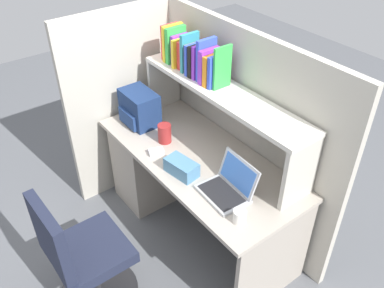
{
  "coord_description": "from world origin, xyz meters",
  "views": [
    {
      "loc": [
        1.75,
        -1.38,
        2.48
      ],
      "look_at": [
        0.0,
        -0.05,
        0.85
      ],
      "focal_mm": 38.39,
      "sensor_mm": 36.0,
      "label": 1
    }
  ],
  "objects_px": {
    "laptop": "(228,187)",
    "paper_cup": "(240,216)",
    "computer_mouse": "(156,152)",
    "snack_canister": "(165,133)",
    "backpack": "(139,108)",
    "office_chair": "(83,262)",
    "tissue_box": "(182,167)"
  },
  "relations": [
    {
      "from": "backpack",
      "to": "tissue_box",
      "type": "distance_m",
      "value": 0.7
    },
    {
      "from": "laptop",
      "to": "tissue_box",
      "type": "distance_m",
      "value": 0.34
    },
    {
      "from": "backpack",
      "to": "tissue_box",
      "type": "relative_size",
      "value": 1.36
    },
    {
      "from": "paper_cup",
      "to": "office_chair",
      "type": "distance_m",
      "value": 1.01
    },
    {
      "from": "computer_mouse",
      "to": "office_chair",
      "type": "height_order",
      "value": "office_chair"
    },
    {
      "from": "laptop",
      "to": "snack_canister",
      "type": "bearing_deg",
      "value": -179.28
    },
    {
      "from": "backpack",
      "to": "paper_cup",
      "type": "relative_size",
      "value": 3.56
    },
    {
      "from": "laptop",
      "to": "snack_canister",
      "type": "distance_m",
      "value": 0.68
    },
    {
      "from": "office_chair",
      "to": "paper_cup",
      "type": "bearing_deg",
      "value": -127.64
    },
    {
      "from": "laptop",
      "to": "tissue_box",
      "type": "bearing_deg",
      "value": -159.22
    },
    {
      "from": "computer_mouse",
      "to": "snack_canister",
      "type": "height_order",
      "value": "snack_canister"
    },
    {
      "from": "computer_mouse",
      "to": "tissue_box",
      "type": "height_order",
      "value": "tissue_box"
    },
    {
      "from": "paper_cup",
      "to": "snack_canister",
      "type": "relative_size",
      "value": 0.6
    },
    {
      "from": "tissue_box",
      "to": "office_chair",
      "type": "relative_size",
      "value": 0.24
    },
    {
      "from": "paper_cup",
      "to": "tissue_box",
      "type": "xyz_separation_m",
      "value": [
        -0.54,
        -0.01,
        0.01
      ]
    },
    {
      "from": "backpack",
      "to": "snack_canister",
      "type": "height_order",
      "value": "backpack"
    },
    {
      "from": "backpack",
      "to": "computer_mouse",
      "type": "bearing_deg",
      "value": -15.98
    },
    {
      "from": "computer_mouse",
      "to": "snack_canister",
      "type": "distance_m",
      "value": 0.16
    },
    {
      "from": "computer_mouse",
      "to": "tissue_box",
      "type": "distance_m",
      "value": 0.28
    },
    {
      "from": "computer_mouse",
      "to": "laptop",
      "type": "bearing_deg",
      "value": 30.57
    },
    {
      "from": "backpack",
      "to": "tissue_box",
      "type": "height_order",
      "value": "backpack"
    },
    {
      "from": "paper_cup",
      "to": "snack_canister",
      "type": "bearing_deg",
      "value": 173.74
    },
    {
      "from": "tissue_box",
      "to": "snack_canister",
      "type": "height_order",
      "value": "snack_canister"
    },
    {
      "from": "laptop",
      "to": "office_chair",
      "type": "relative_size",
      "value": 0.35
    },
    {
      "from": "tissue_box",
      "to": "snack_canister",
      "type": "xyz_separation_m",
      "value": [
        -0.36,
        0.11,
        0.02
      ]
    },
    {
      "from": "laptop",
      "to": "paper_cup",
      "type": "relative_size",
      "value": 3.85
    },
    {
      "from": "laptop",
      "to": "office_chair",
      "type": "bearing_deg",
      "value": -110.75
    },
    {
      "from": "backpack",
      "to": "snack_canister",
      "type": "distance_m",
      "value": 0.33
    },
    {
      "from": "backpack",
      "to": "office_chair",
      "type": "xyz_separation_m",
      "value": [
        0.68,
        -0.85,
        -0.46
      ]
    },
    {
      "from": "paper_cup",
      "to": "office_chair",
      "type": "bearing_deg",
      "value": -125.85
    },
    {
      "from": "laptop",
      "to": "tissue_box",
      "type": "height_order",
      "value": "laptop"
    },
    {
      "from": "backpack",
      "to": "snack_canister",
      "type": "bearing_deg",
      "value": 2.13
    }
  ]
}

